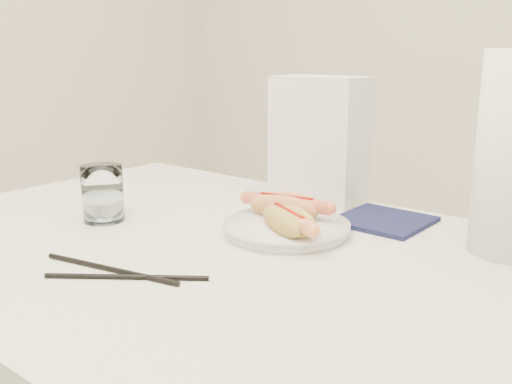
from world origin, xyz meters
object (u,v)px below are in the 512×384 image
Objects in this scene: plate at (286,229)px; hotdog_left at (286,206)px; table at (218,279)px; water_glass at (103,193)px; hotdog_right at (289,221)px; napkin_box at (320,139)px.

plate is 0.05m from hotdog_left.
table is 0.28m from water_glass.
table is at bearing -115.68° from plate.
plate is at bearing 25.57° from water_glass.
table is 8.10× the size of hotdog_right.
water_glass is (-0.25, -0.03, 0.11)m from table.
water_glass reaches higher than hotdog_right.
water_glass reaches higher than plate.
water_glass is (-0.28, -0.18, 0.01)m from hotdog_left.
plate is at bearing 158.18° from hotdog_right.
hotdog_left reaches higher than plate.
hotdog_right is 0.31m from napkin_box.
napkin_box is at bearing 110.87° from plate.
napkin_box is at bearing 96.26° from hotdog_left.
water_glass reaches higher than table.
table is 7.44× the size of hotdog_left.
napkin_box is at bearing 60.56° from water_glass.
napkin_box is (0.22, 0.38, 0.08)m from water_glass.
hotdog_right is 1.44× the size of water_glass.
napkin_box is (-0.04, 0.35, 0.19)m from table.
water_glass reaches higher than hotdog_left.
hotdog_left is 0.64× the size of napkin_box.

